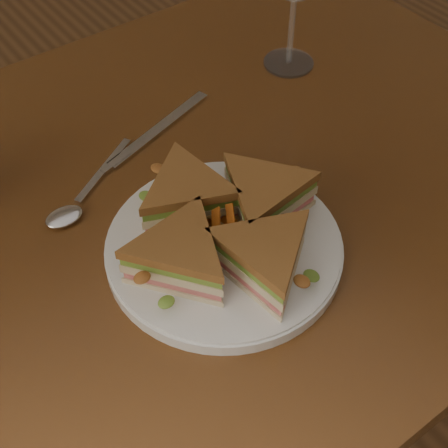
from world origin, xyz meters
The scene contains 7 objects.
ground centered at (0.00, 0.00, 0.00)m, with size 6.00×6.00×0.00m, color brown.
table centered at (0.00, 0.00, 0.65)m, with size 1.20×0.80×0.75m.
plate centered at (0.01, -0.11, 0.76)m, with size 0.28×0.28×0.02m, color silver.
sandwich_wedges centered at (0.01, -0.11, 0.80)m, with size 0.28×0.28×0.06m.
crisps_mound centered at (0.01, -0.11, 0.79)m, with size 0.09×0.09×0.05m, color orange, non-canonical shape.
spoon centered at (-0.10, 0.06, 0.75)m, with size 0.16×0.10×0.01m.
knife centered at (0.05, 0.12, 0.75)m, with size 0.21×0.07×0.00m.
Camera 1 is at (-0.27, -0.49, 1.32)m, focal length 50.00 mm.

